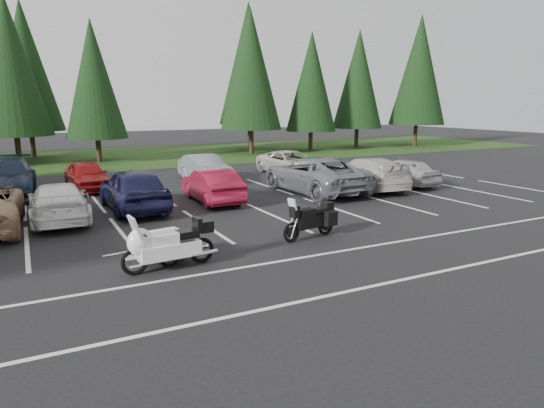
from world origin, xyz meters
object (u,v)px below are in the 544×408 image
Objects in this scene: car_near_3 at (59,202)px; car_far_1 at (6,178)px; car_far_4 at (290,163)px; car_far_3 at (205,168)px; touring_motorcycle at (169,240)px; car_far_2 at (87,176)px; car_near_8 at (402,172)px; car_near_5 at (212,185)px; car_near_7 at (367,173)px; car_near_4 at (133,189)px; cargo_trailer at (161,247)px; adventure_motorcycle at (309,217)px; car_near_6 at (315,175)px.

car_near_3 is 6.30m from car_far_1.
car_near_3 is 0.97× the size of car_far_4.
touring_motorcycle is at bearing -117.99° from car_far_3.
car_far_2 is 12.78m from touring_motorcycle.
car_near_8 is at bearing -26.52° from car_far_2.
car_far_3 is at bearing 3.07° from car_far_1.
car_near_7 is (7.74, -0.37, 0.06)m from car_near_5.
car_near_3 is 0.95× the size of car_near_4.
car_near_8 is at bearing 22.08° from touring_motorcycle.
cargo_trailer is at bearing 87.06° from touring_motorcycle.
car_far_4 is (11.15, 0.25, -0.02)m from car_far_2.
car_near_4 is 1.84× the size of touring_motorcycle.
car_near_4 is at bearing -48.03° from car_far_1.
car_near_4 is at bearing 3.67° from car_near_5.
car_near_3 is 1.11× the size of car_far_3.
car_far_1 is (-1.71, 6.06, 0.15)m from car_near_3.
cargo_trailer is (2.03, -5.98, -0.28)m from car_near_3.
car_near_7 is at bearing -30.07° from car_far_2.
adventure_motorcycle is at bearing -9.49° from cargo_trailer.
car_near_7 reaches higher than touring_motorcycle.
car_far_1 is (-12.59, 5.42, -0.01)m from car_near_6.
car_near_3 is 2.76× the size of cargo_trailer.
car_near_6 is 1.15× the size of car_near_7.
car_far_2 is at bearing 81.23° from cargo_trailer.
adventure_motorcycle reaches higher than car_far_4.
car_near_8 is at bearing 175.32° from car_near_6.
car_near_6 is at bearing -179.99° from car_near_5.
car_near_7 is 9.46m from adventure_motorcycle.
car_near_6 reaches higher than car_far_2.
car_near_8 reaches higher than car_near_3.
car_far_3 is at bearing -132.81° from car_near_4.
car_far_1 is 1.40× the size of car_far_2.
car_far_3 is 5.31m from car_far_4.
car_near_6 is 1.25× the size of car_far_4.
car_near_5 is 8.36m from touring_motorcycle.
car_near_4 is 1.16× the size of car_far_3.
car_near_8 is 1.52× the size of touring_motorcycle.
car_far_3 reaches higher than car_near_3.
car_near_8 is 15.34m from car_far_2.
car_far_1 is (-17.59, 5.70, 0.14)m from car_near_8.
cargo_trailer is at bearing -135.23° from car_far_4.
touring_motorcycle reaches higher than car_far_3.
car_near_6 is 6.02m from car_far_4.
car_near_3 is at bearing -2.23° from car_near_8.
adventure_motorcycle is (4.55, 0.08, 0.28)m from cargo_trailer.
car_far_3 reaches higher than car_near_8.
car_near_7 is at bearing 172.90° from car_near_6.
cargo_trailer is (-10.77, -12.33, -0.28)m from car_far_4.
car_far_3 is at bearing 61.92° from touring_motorcycle.
cargo_trailer is (-0.66, -6.58, -0.44)m from car_near_4.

